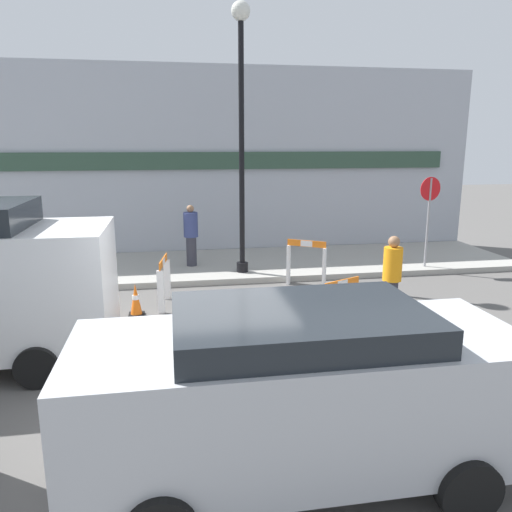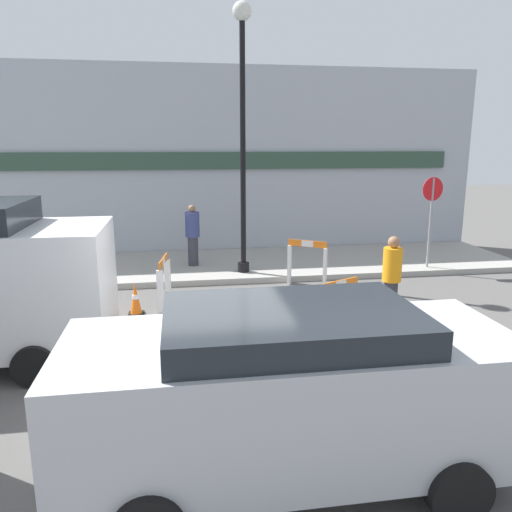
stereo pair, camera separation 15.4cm
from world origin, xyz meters
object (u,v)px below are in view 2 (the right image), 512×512
Objects in this scene: person_pedestrian at (193,234)px; streetlamp_post at (243,108)px; parked_car_1 at (290,386)px; person_worker at (392,276)px; stop_sign at (431,208)px.

streetlamp_post is at bearing 156.45° from person_pedestrian.
person_worker is at bearing 55.36° from parked_car_1.
stop_sign is 1.45× the size of person_pedestrian.
parked_car_1 is (-2.91, -4.21, 0.14)m from person_worker.
person_pedestrian is (-6.03, 1.13, -0.70)m from stop_sign.
streetlamp_post reaches higher than stop_sign.
parked_car_1 is (-5.36, -7.45, -0.70)m from stop_sign.
person_worker is 1.01× the size of person_pedestrian.
person_worker is 0.37× the size of parked_car_1.
stop_sign reaches higher than person_worker.
stop_sign reaches higher than parked_car_1.
streetlamp_post is at bearing -12.85° from stop_sign.
person_pedestrian is at bearing -20.38° from stop_sign.
person_pedestrian is 8.60m from parked_car_1.
stop_sign is at bearing -3.08° from streetlamp_post.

